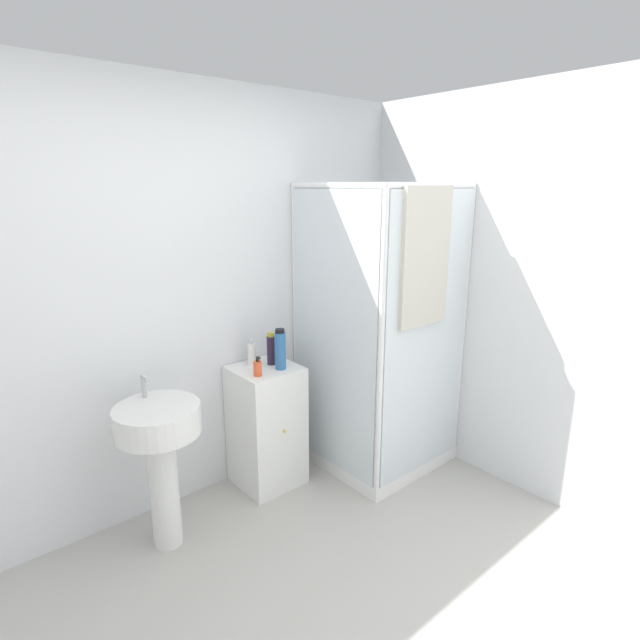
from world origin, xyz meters
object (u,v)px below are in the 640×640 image
shampoo_bottle_tall_black (271,349)px  shampoo_bottle_blue (280,349)px  soap_dispenser (258,368)px  lotion_bottle_white (252,354)px  sink (160,445)px

shampoo_bottle_tall_black → shampoo_bottle_blue: bearing=-90.7°
soap_dispenser → lotion_bottle_white: (0.08, 0.18, 0.03)m
shampoo_bottle_blue → lotion_bottle_white: 0.21m
shampoo_bottle_tall_black → lotion_bottle_white: size_ratio=1.21×
sink → shampoo_bottle_blue: size_ratio=3.68×
soap_dispenser → shampoo_bottle_tall_black: bearing=32.3°
shampoo_bottle_tall_black → soap_dispenser: bearing=-147.7°
sink → shampoo_bottle_blue: (0.83, 0.06, 0.34)m
lotion_bottle_white → shampoo_bottle_blue: bearing=-59.5°
shampoo_bottle_blue → sink: bearing=-175.9°
shampoo_bottle_tall_black → sink: bearing=-168.9°
sink → lotion_bottle_white: bearing=17.6°
shampoo_bottle_blue → soap_dispenser: bearing=-177.2°
soap_dispenser → lotion_bottle_white: size_ratio=0.71×
shampoo_bottle_tall_black → shampoo_bottle_blue: (-0.00, -0.10, 0.02)m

